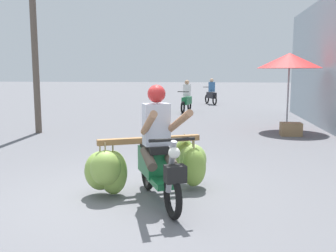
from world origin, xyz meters
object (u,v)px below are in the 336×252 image
Objects in this scene: market_umbrella_near_shop at (289,61)px; produce_crate at (291,129)px; motorbike_main_loaded at (148,162)px; motorbike_distant_ahead_right at (187,99)px; motorbike_distant_ahead_left at (211,94)px; utility_pole at (34,41)px.

market_umbrella_near_shop is 2.16m from produce_crate.
motorbike_main_loaded reaches higher than motorbike_distant_ahead_right.
motorbike_distant_ahead_left is 10.16m from produce_crate.
produce_crate is at bearing -60.05° from motorbike_distant_ahead_right.
motorbike_distant_ahead_right is (-1.02, -4.08, 0.00)m from motorbike_distant_ahead_left.
motorbike_distant_ahead_right is 7.56m from utility_pole.
utility_pole is (-3.81, -6.21, 2.03)m from motorbike_distant_ahead_right.
market_umbrella_near_shop is 0.44× the size of utility_pole.
motorbike_distant_ahead_left reaches higher than produce_crate.
utility_pole is at bearing -168.72° from market_umbrella_near_shop.
market_umbrella_near_shop is at bearing 86.14° from produce_crate.
utility_pole is (-7.15, -0.40, 2.41)m from produce_crate.
motorbike_main_loaded is 1.28× the size of motorbike_distant_ahead_left.
motorbike_distant_ahead_left is 2.72× the size of produce_crate.
utility_pole is (-4.82, -10.28, 2.03)m from motorbike_distant_ahead_left.
motorbike_distant_ahead_left is at bearing 64.87° from utility_pole.
motorbike_distant_ahead_right is 6.71m from produce_crate.
produce_crate is at bearing -76.75° from motorbike_distant_ahead_left.
market_umbrella_near_shop is (3.08, 6.53, 1.59)m from motorbike_main_loaded.
market_umbrella_near_shop is at bearing 64.74° from motorbike_main_loaded.
motorbike_distant_ahead_left is 11.54m from utility_pole.
market_umbrella_near_shop is (2.40, -8.84, 1.51)m from motorbike_distant_ahead_left.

